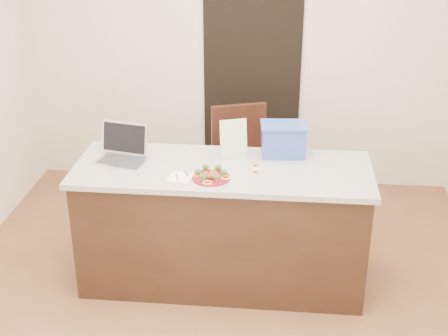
# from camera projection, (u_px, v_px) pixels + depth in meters

# --- Properties ---
(ground) EXTENTS (4.00, 4.00, 0.00)m
(ground) POSITION_uv_depth(u_px,v_px,m) (219.00, 298.00, 4.46)
(ground) COLOR brown
(ground) RESTS_ON ground
(room_shell) EXTENTS (4.00, 4.00, 4.00)m
(room_shell) POSITION_uv_depth(u_px,v_px,m) (218.00, 80.00, 3.78)
(room_shell) COLOR white
(room_shell) RESTS_ON ground
(doorway) EXTENTS (0.90, 0.02, 2.00)m
(doorway) POSITION_uv_depth(u_px,v_px,m) (252.00, 83.00, 5.82)
(doorway) COLOR black
(doorway) RESTS_ON ground
(island) EXTENTS (2.06, 0.76, 0.92)m
(island) POSITION_uv_depth(u_px,v_px,m) (223.00, 225.00, 4.49)
(island) COLOR black
(island) RESTS_ON ground
(plate) EXTENTS (0.25, 0.25, 0.02)m
(plate) POSITION_uv_depth(u_px,v_px,m) (211.00, 177.00, 4.13)
(plate) COLOR maroon
(plate) RESTS_ON island
(meatballs) EXTENTS (0.10, 0.10, 0.04)m
(meatballs) POSITION_uv_depth(u_px,v_px,m) (211.00, 174.00, 4.12)
(meatballs) COLOR brown
(meatballs) RESTS_ON plate
(broccoli) EXTENTS (0.22, 0.20, 0.04)m
(broccoli) POSITION_uv_depth(u_px,v_px,m) (211.00, 172.00, 4.11)
(broccoli) COLOR #164412
(broccoli) RESTS_ON plate
(pepper_rings) EXTENTS (0.26, 0.26, 0.01)m
(pepper_rings) POSITION_uv_depth(u_px,v_px,m) (211.00, 176.00, 4.13)
(pepper_rings) COLOR yellow
(pepper_rings) RESTS_ON plate
(napkin) EXTENTS (0.18, 0.18, 0.01)m
(napkin) POSITION_uv_depth(u_px,v_px,m) (181.00, 177.00, 4.15)
(napkin) COLOR white
(napkin) RESTS_ON island
(fork) EXTENTS (0.04, 0.13, 0.00)m
(fork) POSITION_uv_depth(u_px,v_px,m) (178.00, 176.00, 4.15)
(fork) COLOR #B0B1B5
(fork) RESTS_ON napkin
(knife) EXTENTS (0.06, 0.18, 0.01)m
(knife) POSITION_uv_depth(u_px,v_px,m) (185.00, 178.00, 4.13)
(knife) COLOR white
(knife) RESTS_ON napkin
(yogurt_bottle) EXTENTS (0.03, 0.03, 0.07)m
(yogurt_bottle) POSITION_uv_depth(u_px,v_px,m) (255.00, 170.00, 4.19)
(yogurt_bottle) COLOR white
(yogurt_bottle) RESTS_ON island
(laptop) EXTENTS (0.40, 0.35, 0.25)m
(laptop) POSITION_uv_depth(u_px,v_px,m) (123.00, 150.00, 4.40)
(laptop) COLOR silver
(laptop) RESTS_ON island
(leaflet) EXTENTS (0.20, 0.10, 0.28)m
(leaflet) POSITION_uv_depth(u_px,v_px,m) (234.00, 139.00, 4.41)
(leaflet) COLOR white
(leaflet) RESTS_ON island
(blue_box) EXTENTS (0.34, 0.26, 0.23)m
(blue_box) POSITION_uv_depth(u_px,v_px,m) (283.00, 139.00, 4.45)
(blue_box) COLOR #294394
(blue_box) RESTS_ON island
(chair) EXTENTS (0.59, 0.60, 1.05)m
(chair) POSITION_uv_depth(u_px,v_px,m) (237.00, 160.00, 5.20)
(chair) COLOR black
(chair) RESTS_ON ground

